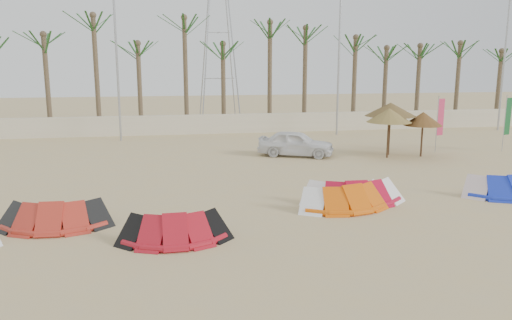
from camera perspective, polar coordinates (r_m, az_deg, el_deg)
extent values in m
plane|color=tan|center=(12.96, 4.78, -10.81)|extent=(120.00, 120.00, 0.00)
cube|color=beige|center=(34.00, -4.79, 4.12)|extent=(60.00, 0.30, 1.30)
cylinder|color=brown|center=(35.13, -11.68, 8.42)|extent=(0.32, 0.32, 6.50)
ellipsoid|color=#194719|center=(35.14, -11.89, 13.72)|extent=(4.00, 4.00, 2.40)
cylinder|color=brown|center=(36.30, 4.49, 8.70)|extent=(0.32, 0.32, 6.50)
ellipsoid|color=#194719|center=(36.30, 4.57, 13.83)|extent=(4.00, 4.00, 2.40)
cylinder|color=brown|center=(40.01, 18.64, 8.39)|extent=(0.32, 0.32, 6.50)
ellipsoid|color=#194719|center=(40.01, 18.94, 13.03)|extent=(4.00, 4.00, 2.40)
cylinder|color=#A5A8AD|center=(31.72, -15.67, 12.02)|extent=(0.14, 0.14, 11.00)
cylinder|color=#A5A8AD|center=(33.51, 9.49, 12.22)|extent=(0.14, 0.14, 11.00)
cylinder|color=#A5A8AD|center=(39.17, 26.59, 11.05)|extent=(0.14, 0.14, 11.00)
cylinder|color=#B42B1E|center=(15.97, -22.01, -6.93)|extent=(2.89, 0.35, 0.20)
cube|color=black|center=(16.34, -26.45, -6.35)|extent=(0.66, 1.13, 0.40)
cube|color=black|center=(15.79, -17.34, -6.24)|extent=(0.66, 1.13, 0.40)
cylinder|color=#A7121F|center=(13.91, -9.23, -8.90)|extent=(2.68, 0.25, 0.20)
cube|color=black|center=(14.00, -14.24, -8.33)|extent=(0.62, 1.11, 0.40)
cube|color=black|center=(14.02, -4.29, -7.97)|extent=(0.62, 1.11, 0.40)
cylinder|color=#B60C2A|center=(17.70, 11.05, -4.55)|extent=(3.24, 0.32, 0.20)
cube|color=white|center=(17.29, 6.43, -4.27)|extent=(0.64, 1.12, 0.40)
cube|color=white|center=(18.32, 15.21, -3.71)|extent=(0.64, 1.12, 0.40)
cylinder|color=#E95C09|center=(17.09, 10.40, -5.10)|extent=(3.11, 0.95, 0.20)
cube|color=white|center=(16.71, 5.72, -4.81)|extent=(0.85, 1.21, 0.40)
cube|color=white|center=(17.68, 14.63, -4.23)|extent=(0.85, 1.21, 0.40)
cylinder|color=#172DBF|center=(20.51, 27.14, -3.42)|extent=(3.29, 0.35, 0.20)
cube|color=beige|center=(19.70, 23.58, -3.23)|extent=(0.65, 1.13, 0.40)
cylinder|color=#4C331E|center=(27.00, 15.01, 3.36)|extent=(0.10, 0.10, 2.64)
cone|color=brown|center=(26.88, 15.12, 5.62)|extent=(2.63, 2.63, 0.70)
cylinder|color=#4C331E|center=(26.15, 14.87, 2.87)|extent=(0.10, 0.10, 2.42)
cone|color=olive|center=(26.03, 14.97, 4.96)|extent=(2.26, 2.26, 0.70)
cylinder|color=#4C331E|center=(27.02, 18.44, 2.70)|extent=(0.10, 0.10, 2.21)
cone|color=brown|center=(26.91, 18.56, 4.50)|extent=(1.94, 1.94, 0.70)
cylinder|color=#A5A8AD|center=(28.57, 19.98, 3.88)|extent=(0.04, 0.04, 3.04)
cube|color=#D5315C|center=(28.64, 20.41, 4.61)|extent=(0.41, 0.11, 1.98)
cylinder|color=#A5A8AD|center=(30.16, 26.52, 3.77)|extent=(0.04, 0.04, 3.08)
cube|color=#155727|center=(30.25, 26.92, 4.46)|extent=(0.41, 0.12, 2.00)
imported|color=white|center=(25.93, 4.58, 1.92)|extent=(4.19, 2.97, 1.33)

